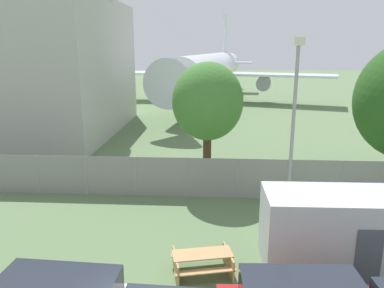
% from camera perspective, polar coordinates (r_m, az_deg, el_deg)
% --- Properties ---
extents(perimeter_fence, '(56.07, 0.07, 2.07)m').
position_cam_1_polar(perimeter_fence, '(18.89, -1.01, -5.12)').
color(perimeter_fence, gray).
rests_on(perimeter_fence, ground).
extents(airplane, '(32.98, 41.41, 12.90)m').
position_cam_1_polar(airplane, '(51.09, 2.75, 11.18)').
color(airplane, white).
rests_on(airplane, ground).
extents(portable_cabin, '(4.85, 2.33, 2.66)m').
position_cam_1_polar(portable_cabin, '(13.98, 20.87, -12.19)').
color(portable_cabin, silver).
rests_on(portable_cabin, ground).
extents(picnic_bench_near_cabin, '(2.25, 1.80, 0.76)m').
position_cam_1_polar(picnic_bench_near_cabin, '(13.08, 1.58, -17.34)').
color(picnic_bench_near_cabin, tan).
rests_on(picnic_bench_near_cabin, ground).
extents(tree_left_of_cabin, '(3.71, 3.71, 6.69)m').
position_cam_1_polar(tree_left_of_cabin, '(19.58, 2.39, 6.40)').
color(tree_left_of_cabin, '#4C3823').
rests_on(tree_left_of_cabin, ground).
extents(light_mast, '(0.44, 0.44, 7.81)m').
position_cam_1_polar(light_mast, '(17.47, 15.32, 5.41)').
color(light_mast, '#99999E').
rests_on(light_mast, ground).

